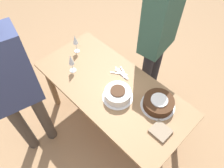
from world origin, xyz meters
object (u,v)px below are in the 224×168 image
(cake_center_white, at_px, (118,94))
(wine_glass_near, at_px, (75,40))
(person_cutting, at_px, (159,30))
(cake_front_chocolate, at_px, (158,103))
(person_watching, at_px, (10,85))
(wine_glass_far, at_px, (71,60))

(cake_center_white, height_order, wine_glass_near, wine_glass_near)
(person_cutting, bearing_deg, cake_front_chocolate, 33.45)
(wine_glass_near, bearing_deg, cake_front_chocolate, -175.97)
(cake_front_chocolate, relative_size, person_watching, 0.18)
(cake_center_white, height_order, wine_glass_far, wine_glass_far)
(cake_front_chocolate, distance_m, person_cutting, 0.71)
(wine_glass_near, height_order, person_watching, person_watching)
(cake_center_white, relative_size, wine_glass_near, 1.32)
(person_cutting, bearing_deg, wine_glass_far, -37.09)
(wine_glass_far, bearing_deg, cake_front_chocolate, -162.11)
(wine_glass_far, xyz_separation_m, person_watching, (-0.01, 0.58, 0.16))
(wine_glass_near, height_order, wine_glass_far, wine_glass_near)
(cake_center_white, xyz_separation_m, cake_front_chocolate, (-0.31, -0.19, -0.00))
(person_watching, bearing_deg, wine_glass_near, 27.89)
(cake_center_white, xyz_separation_m, wine_glass_far, (0.54, 0.09, 0.10))
(cake_front_chocolate, height_order, person_watching, person_watching)
(cake_front_chocolate, distance_m, wine_glass_near, 1.05)
(person_cutting, bearing_deg, cake_center_white, 1.72)
(cake_center_white, height_order, person_cutting, person_cutting)
(person_cutting, bearing_deg, person_watching, -24.98)
(wine_glass_far, bearing_deg, person_cutting, -119.26)
(wine_glass_near, bearing_deg, cake_center_white, 170.98)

